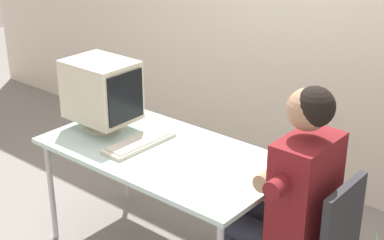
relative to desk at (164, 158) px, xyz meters
The scene contains 4 objects.
desk is the anchor object (origin of this frame).
crt_monitor 0.58m from the desk, behind, with size 0.43×0.32×0.45m.
keyboard 0.18m from the desk, 166.34° to the right, with size 0.18×0.47×0.03m.
person_seated 0.82m from the desk, ahead, with size 0.68×0.57×1.31m.
Camera 1 is at (2.04, -2.19, 2.17)m, focal length 53.50 mm.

